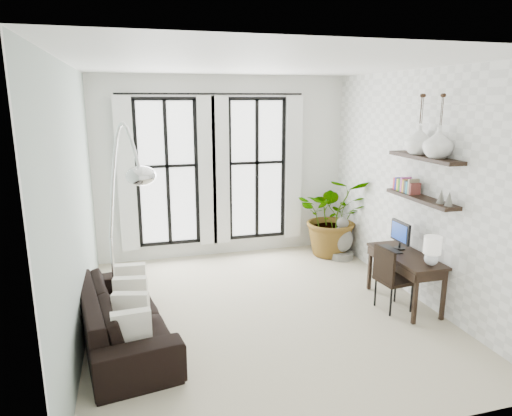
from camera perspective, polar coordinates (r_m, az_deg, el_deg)
name	(u,v)px	position (r m, az deg, el deg)	size (l,w,h in m)	color
floor	(263,312)	(6.32, 0.89, -12.81)	(5.00, 5.00, 0.00)	beige
ceiling	(264,64)	(5.68, 1.02, 17.55)	(5.00, 5.00, 0.00)	white
wall_left	(75,207)	(5.59, -21.73, 0.15)	(5.00, 5.00, 0.00)	#9BADA3
wall_right	(418,187)	(6.77, 19.56, 2.51)	(5.00, 5.00, 0.00)	white
wall_back	(224,168)	(8.18, -4.05, 5.03)	(4.50, 4.50, 0.00)	white
windows	(213,171)	(8.08, -5.34, 4.62)	(3.26, 0.13, 2.65)	white
wall_shelves	(421,181)	(6.47, 19.88, 3.15)	(0.25, 1.30, 0.60)	black
sofa	(123,315)	(5.70, -16.29, -12.75)	(2.27, 0.89, 0.66)	black
throw_pillows	(131,301)	(5.62, -15.37, -11.15)	(0.40, 1.52, 0.40)	white
plant	(334,216)	(8.38, 9.75, -0.99)	(1.32, 1.14, 1.46)	#2D7228
desk	(408,258)	(6.56, 18.45, -5.99)	(0.52, 1.23, 1.12)	black
desk_chair	(390,275)	(6.42, 16.38, -8.02)	(0.46, 0.46, 0.89)	black
arc_lamp	(123,178)	(5.52, -16.25, 3.68)	(0.76, 0.91, 2.55)	silver
buddha	(342,241)	(8.30, 10.68, -4.11)	(0.43, 0.43, 0.77)	slate
vase_a	(438,143)	(6.17, 21.83, 7.58)	(0.37, 0.37, 0.38)	white
vase_b	(419,140)	(6.49, 19.70, 8.01)	(0.37, 0.37, 0.38)	white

